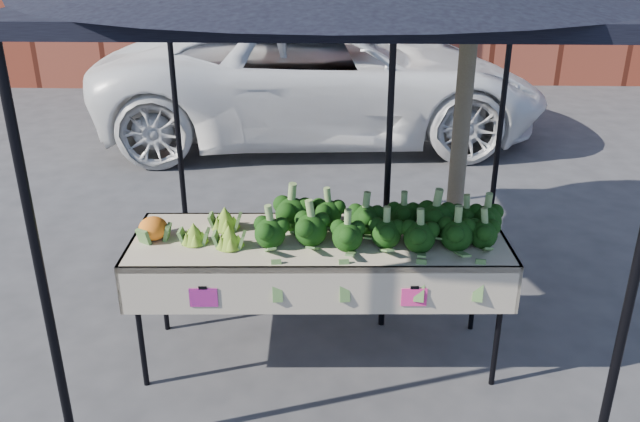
{
  "coord_description": "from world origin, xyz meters",
  "views": [
    {
      "loc": [
        -0.1,
        -3.78,
        2.74
      ],
      "look_at": [
        -0.22,
        0.21,
        1.0
      ],
      "focal_mm": 36.94,
      "sensor_mm": 36.0,
      "label": 1
    }
  ],
  "objects": [
    {
      "name": "ground",
      "position": [
        0.0,
        0.0,
        0.0
      ],
      "size": [
        90.0,
        90.0,
        0.0
      ],
      "primitive_type": "plane",
      "color": "#313133"
    },
    {
      "name": "street_tree",
      "position": [
        0.8,
        0.99,
        1.85
      ],
      "size": [
        1.88,
        1.88,
        3.7
      ],
      "primitive_type": null,
      "color": "#1E4C14",
      "rests_on": "ground"
    },
    {
      "name": "broccoli_heap",
      "position": [
        0.17,
        0.04,
        1.03
      ],
      "size": [
        1.61,
        0.58,
        0.27
      ],
      "primitive_type": "ellipsoid",
      "color": "#14340B",
      "rests_on": "table"
    },
    {
      "name": "table",
      "position": [
        -0.22,
        0.01,
        0.45
      ],
      "size": [
        2.43,
        0.88,
        0.9
      ],
      "color": "#BAAB93",
      "rests_on": "ground"
    },
    {
      "name": "romanesco_cluster",
      "position": [
        -0.89,
        -0.0,
        1.0
      ],
      "size": [
        0.44,
        0.48,
        0.21
      ],
      "primitive_type": "ellipsoid",
      "color": "#8CA92F",
      "rests_on": "table"
    },
    {
      "name": "cauliflower_pair",
      "position": [
        -1.27,
        -0.04,
        0.99
      ],
      "size": [
        0.21,
        0.21,
        0.18
      ],
      "primitive_type": "ellipsoid",
      "color": "orange",
      "rests_on": "table"
    },
    {
      "name": "canopy",
      "position": [
        -0.12,
        0.49,
        1.37
      ],
      "size": [
        3.16,
        3.16,
        2.74
      ],
      "primitive_type": null,
      "color": "black",
      "rests_on": "ground"
    }
  ]
}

